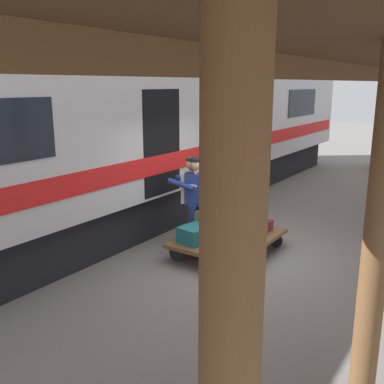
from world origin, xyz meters
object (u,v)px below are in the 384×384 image
(suitcase_brown_leather, at_px, (228,219))
(suitcase_yellow_case, at_px, (246,226))
(suitcase_red_plastic, at_px, (229,234))
(suitcase_olive_duffel, at_px, (212,215))
(suitcase_cream_canvas, at_px, (245,235))
(porter_by_door, at_px, (192,198))
(suitcase_orange_carryall, at_px, (229,244))
(luggage_cart, at_px, (228,238))
(suitcase_maroon_trunk, at_px, (258,226))
(suitcase_tan_vintage, at_px, (213,226))
(suitcase_teal_softside, at_px, (196,234))
(porter_in_overalls, at_px, (194,199))
(suitcase_black_hardshell, at_px, (213,205))
(train_car, at_px, (106,132))

(suitcase_brown_leather, height_order, suitcase_yellow_case, suitcase_yellow_case)
(suitcase_red_plastic, distance_m, suitcase_olive_duffel, 0.81)
(suitcase_cream_canvas, height_order, porter_by_door, porter_by_door)
(suitcase_cream_canvas, relative_size, suitcase_yellow_case, 0.99)
(suitcase_orange_carryall, height_order, suitcase_olive_duffel, suitcase_olive_duffel)
(luggage_cart, relative_size, suitcase_yellow_case, 3.92)
(luggage_cart, bearing_deg, suitcase_maroon_trunk, -120.79)
(suitcase_orange_carryall, distance_m, porter_by_door, 1.43)
(suitcase_tan_vintage, bearing_deg, suitcase_maroon_trunk, -140.00)
(suitcase_teal_softside, height_order, suitcase_olive_duffel, suitcase_olive_duffel)
(porter_in_overalls, relative_size, porter_by_door, 1.00)
(suitcase_maroon_trunk, xyz_separation_m, porter_in_overalls, (1.10, 0.53, 0.49))
(suitcase_red_plastic, bearing_deg, suitcase_cream_canvas, -93.56)
(suitcase_teal_softside, distance_m, suitcase_black_hardshell, 0.67)
(suitcase_teal_softside, bearing_deg, suitcase_black_hardshell, -90.77)
(suitcase_brown_leather, relative_size, suitcase_teal_softside, 0.99)
(suitcase_teal_softside, bearing_deg, suitcase_maroon_trunk, -120.79)
(suitcase_teal_softside, height_order, suitcase_cream_canvas, suitcase_teal_softside)
(suitcase_cream_canvas, bearing_deg, suitcase_red_plastic, 86.44)
(suitcase_yellow_case, relative_size, suitcase_black_hardshell, 0.95)
(porter_in_overalls, height_order, porter_by_door, same)
(suitcase_teal_softside, distance_m, porter_in_overalls, 0.85)
(luggage_cart, bearing_deg, suitcase_cream_canvas, 180.00)
(train_car, distance_m, luggage_cart, 3.43)
(luggage_cart, xyz_separation_m, porter_in_overalls, (0.77, -0.03, 0.63))
(suitcase_olive_duffel, bearing_deg, train_car, 0.98)
(luggage_cart, height_order, suitcase_black_hardshell, suitcase_black_hardshell)
(porter_in_overalls, bearing_deg, suitcase_tan_vintage, 176.25)
(suitcase_red_plastic, distance_m, porter_in_overalls, 1.25)
(porter_by_door, bearing_deg, suitcase_black_hardshell, 169.40)
(suitcase_cream_canvas, xyz_separation_m, suitcase_yellow_case, (-0.03, 0.00, 0.16))
(suitcase_orange_carryall, xyz_separation_m, suitcase_tan_vintage, (0.66, -0.55, 0.04))
(suitcase_orange_carryall, bearing_deg, luggage_cart, -59.21)
(train_car, distance_m, suitcase_black_hardshell, 2.88)
(suitcase_teal_softside, xyz_separation_m, suitcase_cream_canvas, (-0.66, -0.55, -0.05))
(suitcase_teal_softside, height_order, porter_in_overalls, porter_in_overalls)
(suitcase_orange_carryall, distance_m, suitcase_black_hardshell, 0.96)
(train_car, bearing_deg, suitcase_olive_duffel, -179.02)
(suitcase_orange_carryall, bearing_deg, suitcase_red_plastic, -47.41)
(suitcase_brown_leather, bearing_deg, suitcase_red_plastic, 120.34)
(suitcase_orange_carryall, distance_m, suitcase_yellow_case, 0.58)
(suitcase_brown_leather, distance_m, porter_in_overalls, 0.82)
(suitcase_brown_leather, relative_size, porter_in_overalls, 0.35)
(luggage_cart, height_order, porter_by_door, porter_by_door)
(suitcase_olive_duffel, height_order, porter_by_door, porter_by_door)
(suitcase_yellow_case, bearing_deg, train_car, 1.12)
(suitcase_brown_leather, distance_m, suitcase_maroon_trunk, 0.66)
(suitcase_yellow_case, distance_m, porter_by_door, 1.26)
(suitcase_orange_carryall, relative_size, suitcase_cream_canvas, 1.07)
(train_car, relative_size, suitcase_black_hardshell, 38.57)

